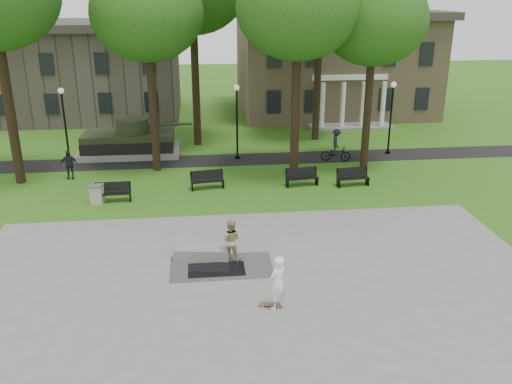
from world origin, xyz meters
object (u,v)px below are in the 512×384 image
(park_bench_0, at_px, (113,192))
(trash_bin, at_px, (97,194))
(concrete_block, at_px, (203,251))
(skateboarder, at_px, (278,283))
(friend_watching, at_px, (231,240))
(cyclist, at_px, (336,148))

(park_bench_0, bearing_deg, trash_bin, -173.89)
(concrete_block, distance_m, park_bench_0, 8.03)
(skateboarder, bearing_deg, friend_watching, -107.85)
(concrete_block, xyz_separation_m, skateboarder, (2.46, -4.13, 0.75))
(concrete_block, distance_m, cyclist, 15.01)
(skateboarder, height_order, friend_watching, skateboarder)
(concrete_block, height_order, cyclist, cyclist)
(trash_bin, bearing_deg, concrete_block, -51.55)
(park_bench_0, xyz_separation_m, trash_bin, (-0.79, -0.11, -0.04))
(friend_watching, distance_m, trash_bin, 9.46)
(cyclist, relative_size, trash_bin, 2.16)
(friend_watching, xyz_separation_m, cyclist, (7.49, 12.70, -0.03))
(park_bench_0, bearing_deg, cyclist, 21.50)
(friend_watching, bearing_deg, cyclist, -106.65)
(skateboarder, height_order, trash_bin, skateboarder)
(trash_bin, bearing_deg, skateboarder, -54.34)
(concrete_block, height_order, trash_bin, trash_bin)
(concrete_block, relative_size, park_bench_0, 1.21)
(cyclist, height_order, trash_bin, cyclist)
(friend_watching, xyz_separation_m, trash_bin, (-6.34, 7.00, -0.39))
(cyclist, height_order, park_bench_0, cyclist)
(friend_watching, bearing_deg, concrete_block, -6.82)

